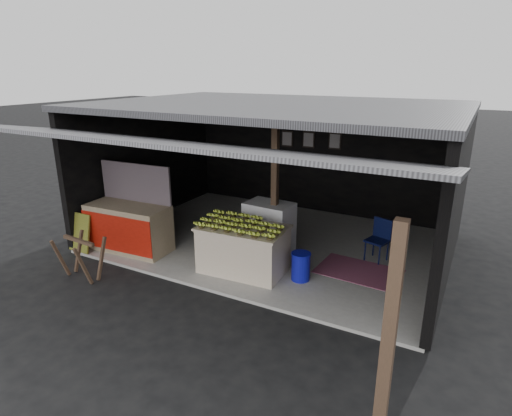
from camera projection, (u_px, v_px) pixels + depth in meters
The scene contains 13 objects.
ground at pixel (210, 292), 7.38m from camera, with size 80.00×80.00×0.00m, color black.
concrete_slab at pixel (274, 241), 9.46m from camera, with size 7.00×5.00×0.06m, color gray.
shophouse at pixel (281, 146), 9.07m from camera, with size 7.40×7.29×3.02m.
banana_table at pixel (243, 249), 7.90m from camera, with size 1.65×1.07×0.88m.
banana_pile at pixel (243, 222), 7.74m from camera, with size 1.47×0.88×0.17m, color yellow, non-canonical shape.
white_crate at pixel (269, 228), 8.73m from camera, with size 0.98×0.69×1.04m.
neighbor_stall at pixel (129, 225), 8.83m from camera, with size 1.76×0.88×1.77m.
green_signboard at pixel (80, 233), 8.79m from camera, with size 0.54×0.04×0.81m, color black.
sawhorse at pixel (80, 254), 7.71m from camera, with size 0.79×0.72×0.78m.
water_barrel at pixel (301, 267), 7.62m from camera, with size 0.33×0.33×0.49m, color #0E119C.
plastic_chair at pixel (380, 236), 8.37m from camera, with size 0.49×0.49×0.83m.
magenta_rug at pixel (359, 271), 8.00m from camera, with size 1.50×1.00×0.01m, color maroon.
picture_frames at pixel (310, 140), 10.94m from camera, with size 1.62×0.04×0.46m.
Camera 1 is at (3.81, -5.39, 3.69)m, focal length 30.00 mm.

